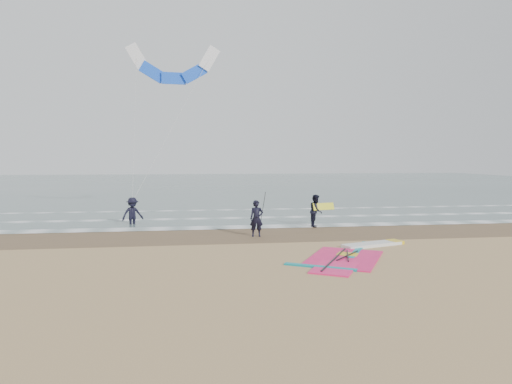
{
  "coord_description": "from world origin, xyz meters",
  "views": [
    {
      "loc": [
        -4.47,
        -16.49,
        3.86
      ],
      "look_at": [
        -1.48,
        5.0,
        2.2
      ],
      "focal_mm": 32.0,
      "sensor_mm": 36.0,
      "label": 1
    }
  ],
  "objects": [
    {
      "name": "held_pole",
      "position": [
        -1.12,
        5.26,
        1.3
      ],
      "size": [
        0.17,
        0.86,
        1.82
      ],
      "color": "black",
      "rests_on": "ground"
    },
    {
      "name": "carried_kiteboard",
      "position": [
        2.68,
        7.81,
        1.14
      ],
      "size": [
        1.3,
        0.51,
        0.39
      ],
      "color": "yellow",
      "rests_on": "ground"
    },
    {
      "name": "wet_sand_band",
      "position": [
        0.0,
        6.0,
        0.0
      ],
      "size": [
        120.0,
        5.0,
        0.01
      ],
      "primitive_type": "cube",
      "color": "brown",
      "rests_on": "ground"
    },
    {
      "name": "surf_kite",
      "position": [
        -5.64,
        13.9,
        9.6
      ],
      "size": [
        6.06,
        3.97,
        9.85
      ],
      "color": "white",
      "rests_on": "ground"
    },
    {
      "name": "windsurf_rig",
      "position": [
        1.8,
        0.55,
        0.04
      ],
      "size": [
        6.09,
        5.76,
        0.15
      ],
      "color": "white",
      "rests_on": "ground"
    },
    {
      "name": "ground",
      "position": [
        0.0,
        0.0,
        0.0
      ],
      "size": [
        120.0,
        120.0,
        0.0
      ],
      "primitive_type": "plane",
      "color": "tan",
      "rests_on": "ground"
    },
    {
      "name": "foam_waterline",
      "position": [
        0.0,
        10.44,
        0.03
      ],
      "size": [
        120.0,
        9.15,
        0.02
      ],
      "color": "white",
      "rests_on": "ground"
    },
    {
      "name": "person_wading",
      "position": [
        -7.9,
        10.11,
        0.96
      ],
      "size": [
        1.43,
        1.19,
        1.92
      ],
      "primitive_type": "imported",
      "rotation": [
        0.0,
        0.0,
        0.46
      ],
      "color": "black",
      "rests_on": "ground"
    },
    {
      "name": "person_walking",
      "position": [
        2.28,
        7.91,
        0.9
      ],
      "size": [
        0.96,
        1.06,
        1.8
      ],
      "primitive_type": "imported",
      "rotation": [
        0.0,
        0.0,
        1.19
      ],
      "color": "black",
      "rests_on": "ground"
    },
    {
      "name": "person_standing",
      "position": [
        -1.42,
        5.26,
        0.89
      ],
      "size": [
        0.66,
        0.45,
        1.78
      ],
      "primitive_type": "imported",
      "rotation": [
        0.0,
        0.0,
        -0.04
      ],
      "color": "black",
      "rests_on": "ground"
    },
    {
      "name": "sea_water",
      "position": [
        0.0,
        48.0,
        0.01
      ],
      "size": [
        120.0,
        80.0,
        0.02
      ],
      "primitive_type": "cube",
      "color": "#47605E",
      "rests_on": "ground"
    }
  ]
}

